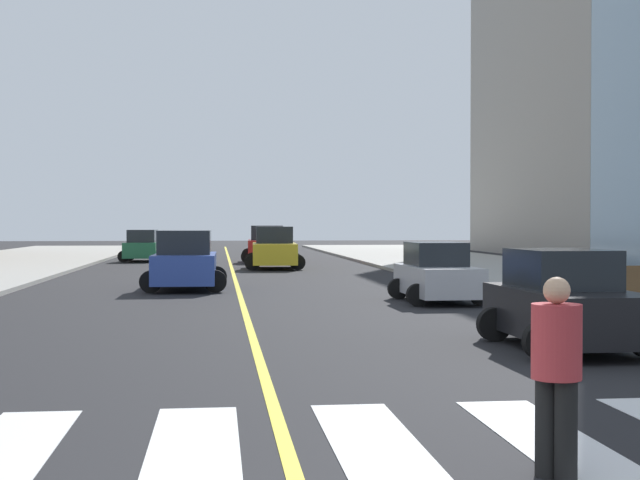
{
  "coord_description": "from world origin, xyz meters",
  "views": [
    {
      "loc": [
        -0.66,
        -4.86,
        2.22
      ],
      "look_at": [
        3.76,
        34.36,
        1.48
      ],
      "focal_mm": 50.88,
      "sensor_mm": 36.0,
      "label": 1
    }
  ],
  "objects_px": {
    "car_black_fourth": "(565,302)",
    "car_green_fifth": "(143,247)",
    "car_silver_sixth": "(437,274)",
    "car_red_second": "(267,245)",
    "car_yellow_nearest": "(274,249)",
    "fire_hydrant": "(460,269)",
    "pedestrian_crossing": "(556,368)",
    "car_blue_third": "(185,262)"
  },
  "relations": [
    {
      "from": "car_red_second",
      "to": "car_silver_sixth",
      "type": "xyz_separation_m",
      "value": [
        3.36,
        -26.54,
        -0.19
      ]
    },
    {
      "from": "car_red_second",
      "to": "pedestrian_crossing",
      "type": "relative_size",
      "value": 2.7
    },
    {
      "from": "car_black_fourth",
      "to": "car_silver_sixth",
      "type": "bearing_deg",
      "value": -91.39
    },
    {
      "from": "car_red_second",
      "to": "car_silver_sixth",
      "type": "bearing_deg",
      "value": 99.48
    },
    {
      "from": "car_red_second",
      "to": "car_green_fifth",
      "type": "height_order",
      "value": "car_red_second"
    },
    {
      "from": "pedestrian_crossing",
      "to": "fire_hydrant",
      "type": "height_order",
      "value": "pedestrian_crossing"
    },
    {
      "from": "car_yellow_nearest",
      "to": "car_black_fourth",
      "type": "distance_m",
      "value": 28.76
    },
    {
      "from": "car_black_fourth",
      "to": "fire_hydrant",
      "type": "bearing_deg",
      "value": -100.05
    },
    {
      "from": "car_yellow_nearest",
      "to": "car_black_fourth",
      "type": "xyz_separation_m",
      "value": [
        3.36,
        -28.56,
        -0.14
      ]
    },
    {
      "from": "car_yellow_nearest",
      "to": "car_silver_sixth",
      "type": "xyz_separation_m",
      "value": [
        3.4,
        -19.06,
        -0.17
      ]
    },
    {
      "from": "car_blue_third",
      "to": "pedestrian_crossing",
      "type": "xyz_separation_m",
      "value": [
        4.0,
        -22.81,
        0.04
      ]
    },
    {
      "from": "car_blue_third",
      "to": "pedestrian_crossing",
      "type": "relative_size",
      "value": 2.54
    },
    {
      "from": "car_black_fourth",
      "to": "car_green_fifth",
      "type": "height_order",
      "value": "car_green_fifth"
    },
    {
      "from": "car_blue_third",
      "to": "fire_hydrant",
      "type": "relative_size",
      "value": 4.99
    },
    {
      "from": "car_black_fourth",
      "to": "car_green_fifth",
      "type": "relative_size",
      "value": 0.95
    },
    {
      "from": "car_yellow_nearest",
      "to": "fire_hydrant",
      "type": "height_order",
      "value": "car_yellow_nearest"
    },
    {
      "from": "car_yellow_nearest",
      "to": "pedestrian_crossing",
      "type": "relative_size",
      "value": 2.66
    },
    {
      "from": "car_red_second",
      "to": "car_green_fifth",
      "type": "relative_size",
      "value": 1.13
    },
    {
      "from": "car_yellow_nearest",
      "to": "car_green_fifth",
      "type": "height_order",
      "value": "car_yellow_nearest"
    },
    {
      "from": "car_yellow_nearest",
      "to": "car_silver_sixth",
      "type": "relative_size",
      "value": 1.23
    },
    {
      "from": "car_red_second",
      "to": "fire_hydrant",
      "type": "bearing_deg",
      "value": 108.77
    },
    {
      "from": "car_red_second",
      "to": "fire_hydrant",
      "type": "relative_size",
      "value": 5.31
    },
    {
      "from": "car_blue_third",
      "to": "fire_hydrant",
      "type": "bearing_deg",
      "value": 7.87
    },
    {
      "from": "car_blue_third",
      "to": "car_black_fourth",
      "type": "relative_size",
      "value": 1.12
    },
    {
      "from": "car_black_fourth",
      "to": "pedestrian_crossing",
      "type": "relative_size",
      "value": 2.25
    },
    {
      "from": "car_red_second",
      "to": "car_blue_third",
      "type": "bearing_deg",
      "value": 81.92
    },
    {
      "from": "car_green_fifth",
      "to": "car_silver_sixth",
      "type": "relative_size",
      "value": 1.1
    },
    {
      "from": "car_red_second",
      "to": "car_silver_sixth",
      "type": "relative_size",
      "value": 1.24
    },
    {
      "from": "car_red_second",
      "to": "fire_hydrant",
      "type": "xyz_separation_m",
      "value": [
        5.87,
        -19.8,
        -0.39
      ]
    },
    {
      "from": "car_red_second",
      "to": "car_blue_third",
      "type": "xyz_separation_m",
      "value": [
        -3.84,
        -21.03,
        -0.05
      ]
    },
    {
      "from": "car_yellow_nearest",
      "to": "pedestrian_crossing",
      "type": "distance_m",
      "value": 36.36
    },
    {
      "from": "car_red_second",
      "to": "car_black_fourth",
      "type": "distance_m",
      "value": 36.19
    },
    {
      "from": "car_yellow_nearest",
      "to": "fire_hydrant",
      "type": "distance_m",
      "value": 13.67
    },
    {
      "from": "car_blue_third",
      "to": "car_green_fifth",
      "type": "relative_size",
      "value": 1.06
    },
    {
      "from": "car_green_fifth",
      "to": "fire_hydrant",
      "type": "distance_m",
      "value": 25.21
    },
    {
      "from": "car_green_fifth",
      "to": "car_silver_sixth",
      "type": "xyz_separation_m",
      "value": [
        10.42,
        -28.38,
        -0.07
      ]
    },
    {
      "from": "car_red_second",
      "to": "car_blue_third",
      "type": "height_order",
      "value": "car_red_second"
    },
    {
      "from": "car_silver_sixth",
      "to": "pedestrian_crossing",
      "type": "xyz_separation_m",
      "value": [
        -3.2,
        -17.3,
        0.18
      ]
    },
    {
      "from": "pedestrian_crossing",
      "to": "car_silver_sixth",
      "type": "bearing_deg",
      "value": 125.68
    },
    {
      "from": "car_black_fourth",
      "to": "car_yellow_nearest",
      "type": "bearing_deg",
      "value": -84.43
    },
    {
      "from": "car_red_second",
      "to": "car_silver_sixth",
      "type": "distance_m",
      "value": 26.75
    },
    {
      "from": "car_blue_third",
      "to": "car_silver_sixth",
      "type": "relative_size",
      "value": 1.17
    }
  ]
}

